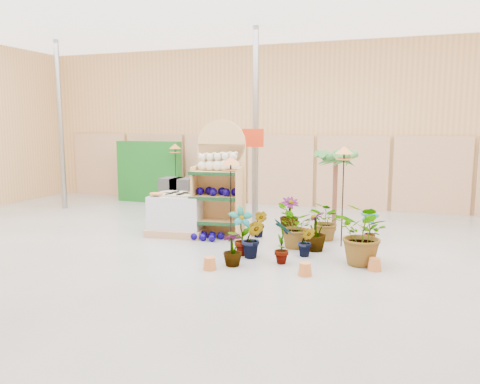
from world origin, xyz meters
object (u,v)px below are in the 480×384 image
object	(u,v)px
pallet_stack	(178,214)
potted_plant_2	(296,226)
display_shelf	(220,183)
bird_table_front	(231,164)

from	to	relation	value
pallet_stack	potted_plant_2	world-z (taller)	pallet_stack
display_shelf	bird_table_front	xyz separation A→B (m)	(0.62, -1.06, 0.51)
display_shelf	bird_table_front	size ratio (longest dim) A/B	1.38
bird_table_front	potted_plant_2	world-z (taller)	bird_table_front
bird_table_front	potted_plant_2	xyz separation A→B (m)	(1.09, 0.53, -1.18)
pallet_stack	potted_plant_2	xyz separation A→B (m)	(2.60, -0.36, 0.00)
potted_plant_2	display_shelf	bearing A→B (deg)	163.02
pallet_stack	bird_table_front	size ratio (longest dim) A/B	0.74
bird_table_front	potted_plant_2	distance (m)	1.69
display_shelf	pallet_stack	distance (m)	1.12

